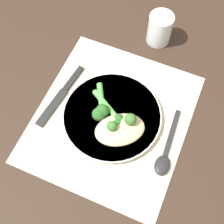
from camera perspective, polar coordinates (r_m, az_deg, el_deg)
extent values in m
plane|color=#332319|center=(0.75, 0.00, -1.13)|extent=(3.00, 3.00, 0.00)
cube|color=beige|center=(0.75, 0.00, -1.06)|extent=(0.39, 0.35, 0.00)
cylinder|color=silver|center=(0.74, 0.00, -0.76)|extent=(0.23, 0.23, 0.01)
cylinder|color=beige|center=(0.74, 0.00, -0.62)|extent=(0.24, 0.24, 0.01)
ellipsoid|color=#DBBC89|center=(0.71, 1.44, -3.24)|extent=(0.13, 0.14, 0.03)
sphere|color=#3D702D|center=(0.69, -0.01, -2.58)|extent=(0.02, 0.02, 0.02)
sphere|color=#3D702D|center=(0.70, 3.41, -1.36)|extent=(0.03, 0.03, 0.03)
cylinder|color=#51A847|center=(0.74, -1.03, 1.18)|extent=(0.06, 0.09, 0.01)
sphere|color=#286023|center=(0.72, 1.28, -1.36)|extent=(0.03, 0.03, 0.03)
sphere|color=#286023|center=(0.71, 1.03, -2.26)|extent=(0.03, 0.03, 0.03)
sphere|color=#286023|center=(0.72, 2.29, -1.48)|extent=(0.02, 0.02, 0.02)
cylinder|color=#51A847|center=(0.75, -2.03, 2.60)|extent=(0.08, 0.05, 0.01)
sphere|color=#286023|center=(0.73, -1.75, 0.24)|extent=(0.03, 0.03, 0.03)
sphere|color=#286023|center=(0.72, -2.47, -0.41)|extent=(0.03, 0.03, 0.03)
cube|color=black|center=(0.77, -10.95, 0.83)|extent=(0.11, 0.03, 0.00)
cube|color=black|center=(0.81, -7.11, 6.09)|extent=(0.08, 0.02, 0.01)
cube|color=black|center=(0.74, 10.87, -3.71)|extent=(0.12, 0.02, 0.00)
ellipsoid|color=black|center=(0.71, 9.15, -9.60)|extent=(0.05, 0.04, 0.01)
cylinder|color=silver|center=(0.86, 8.73, 14.82)|extent=(0.06, 0.06, 0.09)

